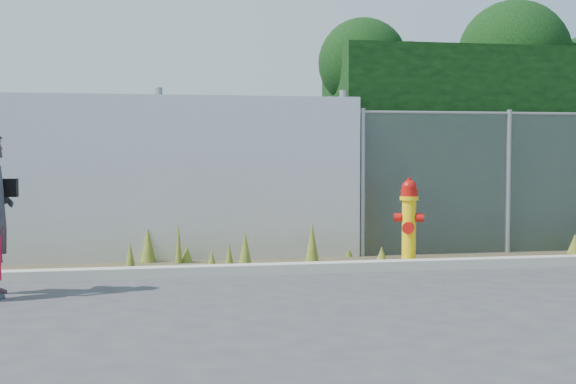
# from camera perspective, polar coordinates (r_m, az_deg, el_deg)

# --- Properties ---
(ground) EXTENTS (80.00, 80.00, 0.00)m
(ground) POSITION_cam_1_polar(r_m,az_deg,el_deg) (7.98, 4.05, -7.69)
(ground) COLOR #39393C
(ground) RESTS_ON ground
(curb) EXTENTS (16.00, 0.22, 0.12)m
(curb) POSITION_cam_1_polar(r_m,az_deg,el_deg) (9.70, 1.30, -5.42)
(curb) COLOR #ADA99C
(curb) RESTS_ON ground
(weed_strip) EXTENTS (16.00, 1.27, 0.55)m
(weed_strip) POSITION_cam_1_polar(r_m,az_deg,el_deg) (10.27, -3.09, -4.67)
(weed_strip) COLOR #403824
(weed_strip) RESTS_ON ground
(corrugated_fence) EXTENTS (8.50, 0.21, 2.30)m
(corrugated_fence) POSITION_cam_1_polar(r_m,az_deg,el_deg) (10.66, -17.45, 0.84)
(corrugated_fence) COLOR silver
(corrugated_fence) RESTS_ON ground
(chainlink_fence) EXTENTS (6.50, 0.07, 2.05)m
(chainlink_fence) POSITION_cam_1_polar(r_m,az_deg,el_deg) (12.31, 19.79, 0.73)
(chainlink_fence) COLOR gray
(chainlink_fence) RESTS_ON ground
(hedge) EXTENTS (7.52, 1.91, 3.82)m
(hedge) POSITION_cam_1_polar(r_m,az_deg,el_deg) (13.26, 18.02, 4.93)
(hedge) COLOR black
(hedge) RESTS_ON ground
(fire_hydrant) EXTENTS (0.38, 0.34, 1.13)m
(fire_hydrant) POSITION_cam_1_polar(r_m,az_deg,el_deg) (10.36, 8.61, -2.19)
(fire_hydrant) COLOR yellow
(fire_hydrant) RESTS_ON ground
(black_shoulder_bag) EXTENTS (0.25, 0.10, 0.19)m
(black_shoulder_bag) POSITION_cam_1_polar(r_m,az_deg,el_deg) (8.72, -19.48, 0.29)
(black_shoulder_bag) COLOR black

